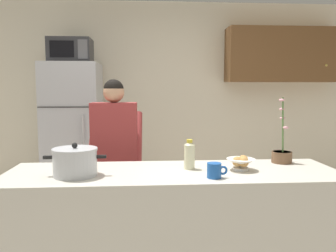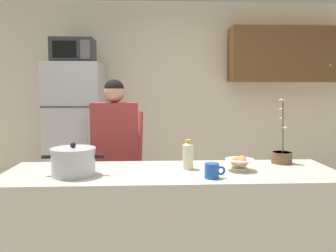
# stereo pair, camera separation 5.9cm
# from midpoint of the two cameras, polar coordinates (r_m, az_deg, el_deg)

# --- Properties ---
(back_wall_unit) EXTENTS (6.00, 0.48, 2.60)m
(back_wall_unit) POSITION_cam_midpoint_polar(r_m,az_deg,el_deg) (4.55, 1.21, 5.12)
(back_wall_unit) COLOR beige
(back_wall_unit) RESTS_ON ground
(kitchen_island) EXTENTS (2.26, 0.68, 0.92)m
(kitchen_island) POSITION_cam_midpoint_polar(r_m,az_deg,el_deg) (2.49, 0.22, -17.90)
(kitchen_island) COLOR beige
(kitchen_island) RESTS_ON ground
(refrigerator) EXTENTS (0.64, 0.68, 1.78)m
(refrigerator) POSITION_cam_midpoint_polar(r_m,az_deg,el_deg) (4.25, -15.86, -2.01)
(refrigerator) COLOR #B7BABF
(refrigerator) RESTS_ON ground
(microwave) EXTENTS (0.48, 0.37, 0.28)m
(microwave) POSITION_cam_midpoint_polar(r_m,az_deg,el_deg) (4.21, -16.33, 11.97)
(microwave) COLOR #2D2D30
(microwave) RESTS_ON refrigerator
(person_near_pot) EXTENTS (0.48, 0.41, 1.56)m
(person_near_pot) POSITION_cam_midpoint_polar(r_m,az_deg,el_deg) (3.05, -9.44, -3.56)
(person_near_pot) COLOR #33384C
(person_near_pot) RESTS_ON ground
(cooking_pot) EXTENTS (0.40, 0.29, 0.21)m
(cooking_pot) POSITION_cam_midpoint_polar(r_m,az_deg,el_deg) (2.28, -15.99, -5.79)
(cooking_pot) COLOR silver
(cooking_pot) RESTS_ON kitchen_island
(coffee_mug) EXTENTS (0.13, 0.09, 0.10)m
(coffee_mug) POSITION_cam_midpoint_polar(r_m,az_deg,el_deg) (2.17, 7.02, -7.39)
(coffee_mug) COLOR #1E59B2
(coffee_mug) RESTS_ON kitchen_island
(bread_bowl) EXTENTS (0.20, 0.20, 0.10)m
(bread_bowl) POSITION_cam_midpoint_polar(r_m,az_deg,el_deg) (2.39, 11.40, -6.06)
(bread_bowl) COLOR white
(bread_bowl) RESTS_ON kitchen_island
(bottle_near_edge) EXTENTS (0.07, 0.07, 0.21)m
(bottle_near_edge) POSITION_cam_midpoint_polar(r_m,az_deg,el_deg) (2.38, 2.89, -4.81)
(bottle_near_edge) COLOR beige
(bottle_near_edge) RESTS_ON kitchen_island
(potted_orchid) EXTENTS (0.15, 0.15, 0.49)m
(potted_orchid) POSITION_cam_midpoint_polar(r_m,az_deg,el_deg) (2.72, 17.89, -4.46)
(potted_orchid) COLOR brown
(potted_orchid) RESTS_ON kitchen_island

